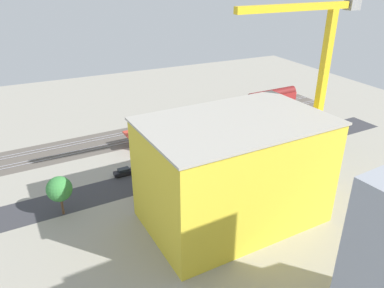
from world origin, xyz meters
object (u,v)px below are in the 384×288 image
parked_car_7 (124,172)px  street_tree_0 (59,189)px  parked_car_1 (259,142)px  box_truck_0 (165,181)px  parked_car_3 (220,151)px  locomotive (216,111)px  parked_car_6 (149,166)px  street_tree_1 (189,156)px  parked_car_5 (176,162)px  parked_car_0 (279,139)px  street_tree_2 (325,126)px  tower_crane (314,86)px  street_tree_4 (182,157)px  parked_car_2 (238,147)px  construction_building (234,172)px  platform_canopy_near (203,120)px  box_truck_2 (178,180)px  street_tree_3 (256,144)px  parked_car_4 (199,156)px  traffic_light (164,167)px  passenger_coach (272,98)px  box_truck_1 (178,180)px  street_tree_5 (285,136)px

parked_car_7 → street_tree_0: size_ratio=0.58×
parked_car_1 → box_truck_0: bearing=16.6°
parked_car_3 → street_tree_0: size_ratio=0.53×
locomotive → parked_car_7: 44.03m
parked_car_6 → street_tree_1: street_tree_1 is taller
parked_car_7 → parked_car_5: bearing=177.6°
parked_car_0 → street_tree_0: bearing=8.8°
street_tree_2 → locomotive: bearing=-63.8°
tower_crane → street_tree_4: (22.29, -13.24, -16.63)m
parked_car_5 → street_tree_4: bearing=77.6°
parked_car_2 → construction_building: size_ratio=0.15×
platform_canopy_near → box_truck_2: bearing=52.3°
parked_car_0 → parked_car_7: bearing=-0.5°
locomotive → street_tree_3: 33.14m
parked_car_4 → parked_car_1: bearing=-178.9°
parked_car_0 → street_tree_4: bearing=12.9°
box_truck_2 → traffic_light: size_ratio=1.22×
passenger_coach → street_tree_4: 57.12m
construction_building → box_truck_2: size_ratio=3.61×
platform_canopy_near → parked_car_4: size_ratio=9.74×
parked_car_3 → parked_car_7: (25.26, -0.06, -0.01)m
box_truck_2 → street_tree_2: 43.64m
passenger_coach → street_tree_0: size_ratio=2.42×
platform_canopy_near → box_truck_1: 30.19m
tower_crane → street_tree_1: (20.90, -12.90, -16.64)m
parked_car_1 → street_tree_3: (7.29, 8.56, 4.64)m
parked_car_3 → street_tree_3: (-4.93, 8.55, 4.61)m
traffic_light → parked_car_0: bearing=-167.7°
parked_car_6 → parked_car_3: bearing=178.8°
parked_car_1 → box_truck_1: bearing=19.6°
passenger_coach → traffic_light: (52.22, 32.04, 1.55)m
passenger_coach → parked_car_7: 63.48m
street_tree_1 → street_tree_4: street_tree_1 is taller
box_truck_0 → passenger_coach: bearing=-147.9°
parked_car_1 → parked_car_5: size_ratio=1.01×
street_tree_2 → street_tree_3: bearing=2.8°
street_tree_1 → traffic_light: size_ratio=1.22×
parked_car_5 → street_tree_5: bearing=163.3°
box_truck_1 → traffic_light: 4.19m
street_tree_1 → street_tree_2: street_tree_1 is taller
parked_car_1 → street_tree_2: 17.45m
parked_car_1 → street_tree_3: street_tree_3 is taller
platform_canopy_near → passenger_coach: passenger_coach is taller
parked_car_7 → street_tree_4: bearing=145.3°
parked_car_1 → tower_crane: tower_crane is taller
parked_car_6 → street_tree_3: size_ratio=0.58×
parked_car_3 → traffic_light: (18.59, 8.40, 3.94)m
parked_car_0 → box_truck_0: size_ratio=0.58×
street_tree_3 → tower_crane: bearing=105.0°
parked_car_3 → tower_crane: bearing=111.5°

